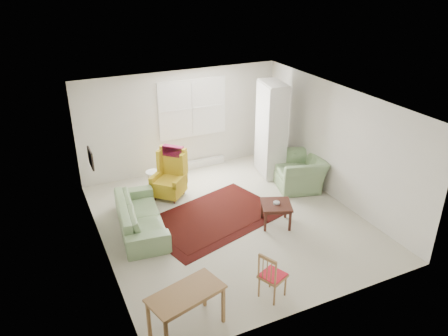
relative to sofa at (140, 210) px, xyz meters
name	(u,v)px	position (x,y,z in m)	size (l,w,h in m)	color
room	(227,160)	(1.73, -0.27, 0.85)	(5.04, 5.54, 2.51)	#B9B49E
rug	(213,218)	(1.43, -0.26, -0.40)	(2.72, 1.75, 0.03)	black
sofa	(140,210)	(0.00, 0.00, 0.00)	(2.03, 0.80, 0.82)	#708F5F
armchair	(299,168)	(3.81, 0.21, 0.04)	(1.16, 1.02, 0.91)	#708F5F
wingback_chair	(168,174)	(0.92, 0.99, 0.15)	(0.64, 0.68, 1.12)	gold
coffee_table	(276,214)	(2.47, -0.99, -0.18)	(0.57, 0.57, 0.47)	#3E1A13
stool	(153,180)	(0.72, 1.51, -0.19)	(0.33, 0.33, 0.44)	white
cabinet	(271,130)	(3.55, 1.08, 0.73)	(0.48, 0.91, 2.29)	silver
desk	(187,311)	(-0.11, -2.83, -0.08)	(1.05, 0.53, 0.67)	olive
desk_chair	(273,275)	(1.33, -2.75, 0.00)	(0.36, 0.36, 0.82)	olive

